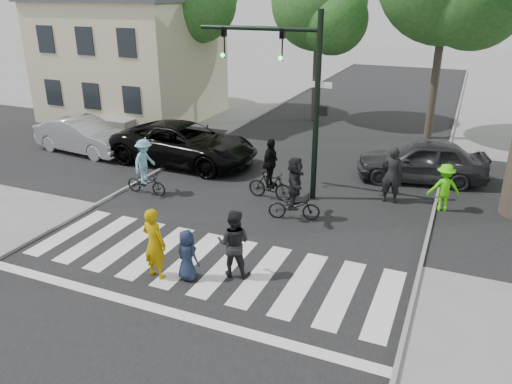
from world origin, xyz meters
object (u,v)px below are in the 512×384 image
cyclist_right (295,192)px  car_silver (84,135)px  pedestrian_adult (234,243)px  traffic_signal (292,79)px  cyclist_left (145,171)px  car_grey (422,161)px  pedestrian_woman (154,243)px  cyclist_mid (270,175)px  pedestrian_child (187,255)px  car_suv (185,144)px

cyclist_right → car_silver: bearing=164.5°
pedestrian_adult → traffic_signal: bearing=-94.3°
pedestrian_adult → car_silver: 12.16m
cyclist_left → car_grey: 9.83m
pedestrian_woman → cyclist_mid: size_ratio=0.87×
pedestrian_child → cyclist_mid: cyclist_mid is taller
pedestrian_child → car_grey: bearing=-101.5°
cyclist_right → pedestrian_child: bearing=-106.0°
traffic_signal → pedestrian_child: traffic_signal is taller
car_grey → traffic_signal: bearing=-63.0°
traffic_signal → car_grey: bearing=38.7°
car_suv → car_silver: (-4.75, -0.39, -0.07)m
pedestrian_woman → car_suv: 8.65m
cyclist_right → car_suv: (-5.78, 3.31, -0.06)m
car_suv → car_grey: car_suv is taller
car_grey → cyclist_left: bearing=-71.0°
traffic_signal → car_suv: bearing=163.1°
car_suv → car_silver: bearing=96.1°
cyclist_right → car_silver: size_ratio=0.44×
cyclist_left → cyclist_right: bearing=0.6°
pedestrian_woman → pedestrian_adult: (1.70, 0.83, -0.04)m
traffic_signal → pedestrian_adult: bearing=-84.5°
car_silver → pedestrian_woman: bearing=-124.7°
cyclist_mid → car_grey: size_ratio=0.46×
pedestrian_adult → pedestrian_woman: bearing=16.2°
cyclist_mid → cyclist_right: bearing=-43.6°
pedestrian_adult → cyclist_left: cyclist_left is taller
pedestrian_woman → pedestrian_adult: pedestrian_woman is taller
cyclist_mid → cyclist_right: cyclist_mid is taller
cyclist_right → car_suv: 6.66m
cyclist_mid → pedestrian_adult: bearing=-78.5°
cyclist_left → car_suv: (-0.47, 3.37, -0.02)m
pedestrian_child → pedestrian_adult: (0.93, 0.62, 0.21)m
pedestrian_adult → cyclist_mid: size_ratio=0.83×
pedestrian_woman → cyclist_left: size_ratio=0.93×
cyclist_right → car_grey: 5.88m
cyclist_right → car_suv: bearing=150.2°
car_suv → cyclist_mid: bearing=-113.6°
pedestrian_woman → cyclist_mid: cyclist_mid is taller
pedestrian_adult → car_suv: 8.85m
pedestrian_woman → car_silver: (-8.55, 7.38, -0.15)m
pedestrian_child → car_grey: size_ratio=0.28×
traffic_signal → cyclist_mid: (-0.46, -0.60, -3.05)m
pedestrian_child → car_silver: bearing=-23.7°
pedestrian_child → pedestrian_woman: bearing=29.2°
pedestrian_child → pedestrian_adult: size_ratio=0.75×
pedestrian_adult → car_grey: size_ratio=0.38×
traffic_signal → cyclist_left: bearing=-157.6°
cyclist_left → cyclist_mid: 4.24m
car_suv → car_grey: bearing=-78.1°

